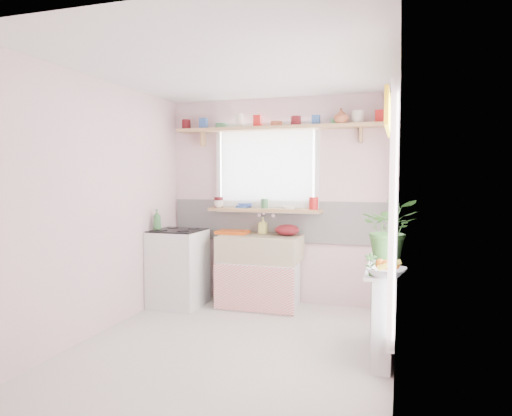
% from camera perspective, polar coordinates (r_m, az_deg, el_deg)
% --- Properties ---
extents(room, '(3.20, 3.20, 3.20)m').
position_cam_1_polar(room, '(4.73, 8.37, 1.78)').
color(room, beige).
rests_on(room, ground).
extents(sink_unit, '(0.95, 0.65, 1.11)m').
position_cam_1_polar(sink_unit, '(5.45, 0.50, -7.84)').
color(sink_unit, white).
rests_on(sink_unit, ground).
extents(cooker, '(0.58, 0.58, 0.93)m').
position_cam_1_polar(cooker, '(5.58, -9.70, -7.33)').
color(cooker, white).
rests_on(cooker, ground).
extents(radiator_ledge, '(0.22, 0.95, 0.78)m').
position_cam_1_polar(radiator_ledge, '(4.17, 15.61, -12.19)').
color(radiator_ledge, white).
rests_on(radiator_ledge, ground).
extents(windowsill, '(1.40, 0.22, 0.04)m').
position_cam_1_polar(windowsill, '(5.53, 1.07, -0.26)').
color(windowsill, tan).
rests_on(windowsill, room).
extents(pine_shelf, '(2.52, 0.24, 0.04)m').
position_cam_1_polar(pine_shelf, '(5.49, 2.58, 9.95)').
color(pine_shelf, tan).
rests_on(pine_shelf, room).
extents(shelf_crockery, '(2.47, 0.11, 0.12)m').
position_cam_1_polar(shelf_crockery, '(5.50, 2.58, 10.73)').
color(shelf_crockery, '#590F14').
rests_on(shelf_crockery, pine_shelf).
extents(sill_crockery, '(1.35, 0.11, 0.12)m').
position_cam_1_polar(sill_crockery, '(5.53, 1.07, 0.54)').
color(sill_crockery, '#590F14').
rests_on(sill_crockery, windowsill).
extents(dish_tray, '(0.38, 0.29, 0.04)m').
position_cam_1_polar(dish_tray, '(5.58, -2.94, -3.03)').
color(dish_tray, '#EF5B15').
rests_on(dish_tray, sink_unit).
extents(colander, '(0.37, 0.37, 0.13)m').
position_cam_1_polar(colander, '(5.40, 3.91, -2.75)').
color(colander, maroon).
rests_on(colander, sink_unit).
extents(jade_plant, '(0.57, 0.51, 0.57)m').
position_cam_1_polar(jade_plant, '(4.44, 16.36, -2.51)').
color(jade_plant, '#386628').
rests_on(jade_plant, radiator_ledge).
extents(fruit_bowl, '(0.36, 0.36, 0.07)m').
position_cam_1_polar(fruit_bowl, '(3.68, 16.01, -7.73)').
color(fruit_bowl, silver).
rests_on(fruit_bowl, radiator_ledge).
extents(herb_pot, '(0.10, 0.08, 0.18)m').
position_cam_1_polar(herb_pot, '(3.68, 14.14, -6.84)').
color(herb_pot, '#336327').
rests_on(herb_pot, radiator_ledge).
extents(soap_bottle_sink, '(0.09, 0.09, 0.20)m').
position_cam_1_polar(soap_bottle_sink, '(5.57, 0.87, -2.18)').
color(soap_bottle_sink, '#E6E166').
rests_on(soap_bottle_sink, sink_unit).
extents(sill_cup, '(0.13, 0.13, 0.09)m').
position_cam_1_polar(sill_cup, '(5.68, -4.66, 0.52)').
color(sill_cup, silver).
rests_on(sill_cup, windowsill).
extents(sill_bowl, '(0.22, 0.22, 0.06)m').
position_cam_1_polar(sill_bowl, '(5.66, -1.29, 0.34)').
color(sill_bowl, '#3149A2').
rests_on(sill_bowl, windowsill).
extents(shelf_vase, '(0.19, 0.19, 0.17)m').
position_cam_1_polar(shelf_vase, '(5.30, 10.59, 11.25)').
color(shelf_vase, '#B75B38').
rests_on(shelf_vase, pine_shelf).
extents(cooker_bottle, '(0.11, 0.12, 0.25)m').
position_cam_1_polar(cooker_bottle, '(5.52, -12.27, -1.42)').
color(cooker_bottle, '#3E7C40').
rests_on(cooker_bottle, cooker).
extents(fruit, '(0.20, 0.14, 0.10)m').
position_cam_1_polar(fruit, '(3.68, 16.12, -6.80)').
color(fruit, orange).
rests_on(fruit, fruit_bowl).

